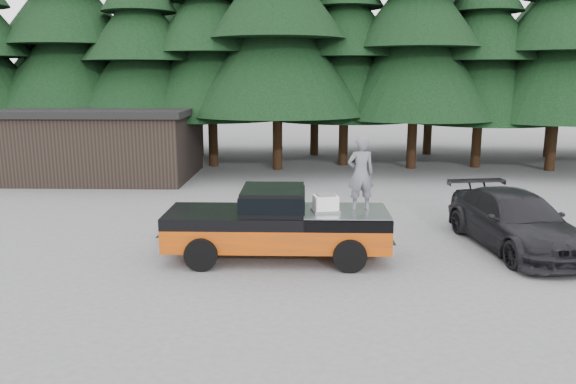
{
  "coord_description": "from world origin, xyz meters",
  "views": [
    {
      "loc": [
        0.37,
        -14.36,
        4.79
      ],
      "look_at": [
        -0.04,
        0.0,
        1.8
      ],
      "focal_mm": 35.0,
      "sensor_mm": 36.0,
      "label": 1
    }
  ],
  "objects_px": {
    "utility_building": "(107,142)",
    "parked_car": "(515,221)",
    "man_on_bed": "(361,174)",
    "pickup_truck": "(277,234)",
    "air_compressor": "(326,204)"
  },
  "relations": [
    {
      "from": "pickup_truck",
      "to": "parked_car",
      "type": "distance_m",
      "value": 6.74
    },
    {
      "from": "parked_car",
      "to": "utility_building",
      "type": "xyz_separation_m",
      "value": [
        -15.31,
        10.93,
        0.88
      ]
    },
    {
      "from": "parked_car",
      "to": "pickup_truck",
      "type": "bearing_deg",
      "value": -179.02
    },
    {
      "from": "pickup_truck",
      "to": "air_compressor",
      "type": "bearing_deg",
      "value": -6.83
    },
    {
      "from": "man_on_bed",
      "to": "utility_building",
      "type": "xyz_separation_m",
      "value": [
        -10.84,
        12.01,
        -0.63
      ]
    },
    {
      "from": "air_compressor",
      "to": "man_on_bed",
      "type": "height_order",
      "value": "man_on_bed"
    },
    {
      "from": "pickup_truck",
      "to": "parked_car",
      "type": "xyz_separation_m",
      "value": [
        6.64,
        1.13,
        0.12
      ]
    },
    {
      "from": "pickup_truck",
      "to": "utility_building",
      "type": "xyz_separation_m",
      "value": [
        -8.67,
        12.07,
        1.0
      ]
    },
    {
      "from": "pickup_truck",
      "to": "air_compressor",
      "type": "distance_m",
      "value": 1.54
    },
    {
      "from": "utility_building",
      "to": "parked_car",
      "type": "bearing_deg",
      "value": -35.52
    },
    {
      "from": "utility_building",
      "to": "pickup_truck",
      "type": "bearing_deg",
      "value": -54.3
    },
    {
      "from": "man_on_bed",
      "to": "utility_building",
      "type": "relative_size",
      "value": 0.23
    },
    {
      "from": "air_compressor",
      "to": "man_on_bed",
      "type": "relative_size",
      "value": 0.31
    },
    {
      "from": "air_compressor",
      "to": "utility_building",
      "type": "distance_m",
      "value": 15.75
    },
    {
      "from": "man_on_bed",
      "to": "parked_car",
      "type": "relative_size",
      "value": 0.36
    }
  ]
}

